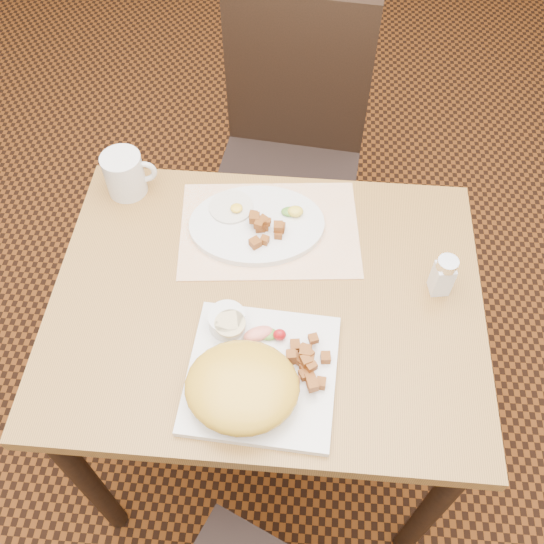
{
  "coord_description": "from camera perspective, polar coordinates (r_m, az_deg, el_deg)",
  "views": [
    {
      "loc": [
        0.07,
        -0.68,
        1.81
      ],
      "look_at": [
        0.01,
        0.02,
        0.82
      ],
      "focal_mm": 40.0,
      "sensor_mm": 36.0,
      "label": 1
    }
  ],
  "objects": [
    {
      "name": "ground",
      "position": [
        1.94,
        -0.36,
        -14.54
      ],
      "size": [
        8.0,
        8.0,
        0.0
      ],
      "primitive_type": "plane",
      "color": "black",
      "rests_on": "ground"
    },
    {
      "name": "table",
      "position": [
        1.36,
        -0.5,
        -4.91
      ],
      "size": [
        0.9,
        0.7,
        0.75
      ],
      "color": "olive",
      "rests_on": "ground"
    },
    {
      "name": "chair_far",
      "position": [
        1.86,
        1.67,
        11.43
      ],
      "size": [
        0.46,
        0.47,
        0.97
      ],
      "rotation": [
        0.0,
        0.0,
        3.04
      ],
      "color": "black",
      "rests_on": "ground"
    },
    {
      "name": "placemat",
      "position": [
        1.37,
        -0.25,
        4.05
      ],
      "size": [
        0.43,
        0.32,
        0.0
      ],
      "primitive_type": "cube",
      "rotation": [
        0.0,
        0.0,
        0.1
      ],
      "color": "white",
      "rests_on": "table"
    },
    {
      "name": "plate_square",
      "position": [
        1.17,
        -0.98,
        -9.56
      ],
      "size": [
        0.29,
        0.29,
        0.02
      ],
      "primitive_type": "cube",
      "rotation": [
        0.0,
        0.0,
        -0.05
      ],
      "color": "silver",
      "rests_on": "table"
    },
    {
      "name": "plate_oval",
      "position": [
        1.37,
        -1.43,
        4.48
      ],
      "size": [
        0.33,
        0.26,
        0.02
      ],
      "primitive_type": null,
      "rotation": [
        0.0,
        0.0,
        0.11
      ],
      "color": "silver",
      "rests_on": "placemat"
    },
    {
      "name": "hollandaise_mound",
      "position": [
        1.11,
        -2.92,
        -10.74
      ],
      "size": [
        0.21,
        0.19,
        0.08
      ],
      "color": "gold",
      "rests_on": "plate_square"
    },
    {
      "name": "ramekin",
      "position": [
        1.19,
        -4.23,
        -4.62
      ],
      "size": [
        0.08,
        0.08,
        0.04
      ],
      "color": "silver",
      "rests_on": "plate_square"
    },
    {
      "name": "garnish_sq",
      "position": [
        1.19,
        -0.64,
        -5.84
      ],
      "size": [
        0.09,
        0.05,
        0.03
      ],
      "color": "#387223",
      "rests_on": "plate_square"
    },
    {
      "name": "fried_egg",
      "position": [
        1.39,
        -3.81,
        6.12
      ],
      "size": [
        0.1,
        0.1,
        0.02
      ],
      "color": "white",
      "rests_on": "plate_oval"
    },
    {
      "name": "garnish_ov",
      "position": [
        1.37,
        2.01,
        5.73
      ],
      "size": [
        0.05,
        0.03,
        0.02
      ],
      "color": "#387223",
      "rests_on": "plate_oval"
    },
    {
      "name": "salt_shaker",
      "position": [
        1.28,
        15.81,
        -0.28
      ],
      "size": [
        0.05,
        0.05,
        0.1
      ],
      "color": "white",
      "rests_on": "table"
    },
    {
      "name": "coffee_mug",
      "position": [
        1.46,
        -13.64,
        8.96
      ],
      "size": [
        0.12,
        0.09,
        0.1
      ],
      "color": "silver",
      "rests_on": "table"
    },
    {
      "name": "home_fries_sq",
      "position": [
        1.16,
        3.22,
        -8.61
      ],
      "size": [
        0.09,
        0.12,
        0.04
      ],
      "color": "#914C17",
      "rests_on": "plate_square"
    },
    {
      "name": "home_fries_ov",
      "position": [
        1.33,
        -0.74,
        4.27
      ],
      "size": [
        0.08,
        0.09,
        0.04
      ],
      "color": "#914C17",
      "rests_on": "plate_oval"
    }
  ]
}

